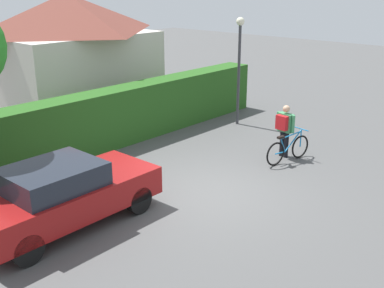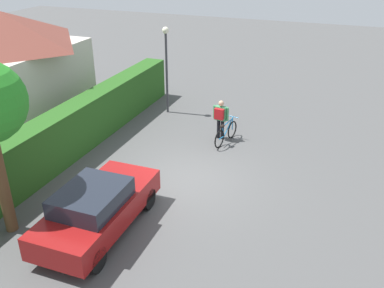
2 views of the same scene
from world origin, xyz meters
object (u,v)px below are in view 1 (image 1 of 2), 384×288
bicycle (288,149)px  person_rider (285,126)px  street_lamp (239,55)px  parked_car_near (63,194)px

bicycle → person_rider: person_rider is taller
person_rider → street_lamp: (1.82, 3.01, 1.53)m
street_lamp → person_rider: bearing=-121.2°
person_rider → street_lamp: street_lamp is taller
parked_car_near → person_rider: bearing=-10.6°
parked_car_near → street_lamp: (8.43, 1.78, 1.72)m
person_rider → street_lamp: bearing=58.8°
street_lamp → parked_car_near: bearing=-168.1°
bicycle → person_rider: 0.69m
person_rider → parked_car_near: bearing=169.4°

